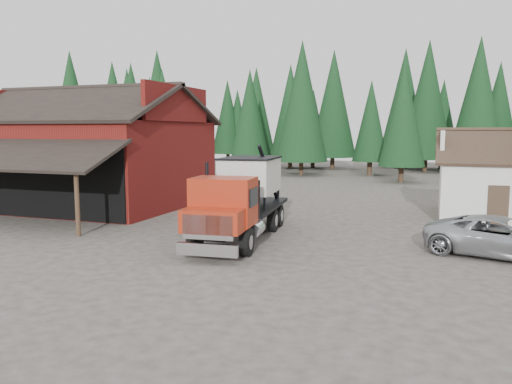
% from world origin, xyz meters
% --- Properties ---
extents(ground, '(120.00, 120.00, 0.00)m').
position_xyz_m(ground, '(0.00, 0.00, 0.00)').
color(ground, '#413C33').
rests_on(ground, ground).
extents(red_barn, '(12.80, 13.63, 7.18)m').
position_xyz_m(red_barn, '(-11.00, 9.90, 2.69)').
color(red_barn, '#611910').
rests_on(red_barn, ground).
extents(conifer_backdrop, '(76.00, 16.00, 16.00)m').
position_xyz_m(conifer_backdrop, '(0.00, 42.00, 0.00)').
color(conifer_backdrop, black).
rests_on(conifer_backdrop, ground).
extents(near_pine_a, '(4.40, 4.40, 11.40)m').
position_xyz_m(near_pine_a, '(-22.00, 28.00, 6.39)').
color(near_pine_a, '#382619').
rests_on(near_pine_a, ground).
extents(near_pine_b, '(3.96, 3.96, 10.40)m').
position_xyz_m(near_pine_b, '(6.00, 30.00, 5.89)').
color(near_pine_b, '#382619').
rests_on(near_pine_b, ground).
extents(near_pine_d, '(5.28, 5.28, 13.40)m').
position_xyz_m(near_pine_d, '(-4.00, 34.00, 7.39)').
color(near_pine_d, '#382619').
rests_on(near_pine_d, ground).
extents(feed_truck, '(3.15, 8.74, 3.86)m').
position_xyz_m(feed_truck, '(1.15, 4.03, 1.81)').
color(feed_truck, black).
rests_on(feed_truck, ground).
extents(silver_car, '(5.65, 3.73, 1.44)m').
position_xyz_m(silver_car, '(11.02, 4.23, 0.72)').
color(silver_car, '#A9ACB1').
rests_on(silver_car, ground).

